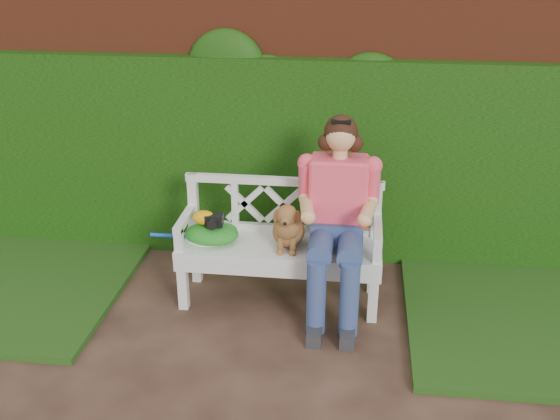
# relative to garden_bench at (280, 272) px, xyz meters

# --- Properties ---
(ground) EXTENTS (60.00, 60.00, 0.00)m
(ground) POSITION_rel_garden_bench_xyz_m (-0.15, -0.90, -0.24)
(ground) COLOR black
(brick_wall) EXTENTS (10.00, 0.30, 2.20)m
(brick_wall) POSITION_rel_garden_bench_xyz_m (-0.15, 1.00, 0.86)
(brick_wall) COLOR brown
(brick_wall) RESTS_ON ground
(ivy_hedge) EXTENTS (10.00, 0.18, 1.70)m
(ivy_hedge) POSITION_rel_garden_bench_xyz_m (-0.15, 0.78, 0.61)
(ivy_hedge) COLOR #286413
(ivy_hedge) RESTS_ON ground
(garden_bench) EXTENTS (1.62, 0.72, 0.48)m
(garden_bench) POSITION_rel_garden_bench_xyz_m (0.00, 0.00, 0.00)
(garden_bench) COLOR white
(garden_bench) RESTS_ON ground
(seated_woman) EXTENTS (0.86, 0.99, 1.46)m
(seated_woman) POSITION_rel_garden_bench_xyz_m (0.42, -0.02, 0.49)
(seated_woman) COLOR #DE3A65
(seated_woman) RESTS_ON ground
(dog) EXTENTS (0.36, 0.41, 0.38)m
(dog) POSITION_rel_garden_bench_xyz_m (0.07, -0.06, 0.43)
(dog) COLOR #B76633
(dog) RESTS_ON garden_bench
(tennis_racket) EXTENTS (0.69, 0.48, 0.03)m
(tennis_racket) POSITION_rel_garden_bench_xyz_m (-0.58, -0.01, 0.26)
(tennis_racket) COLOR white
(tennis_racket) RESTS_ON garden_bench
(green_bag) EXTENTS (0.40, 0.31, 0.14)m
(green_bag) POSITION_rel_garden_bench_xyz_m (-0.51, -0.03, 0.31)
(green_bag) COLOR #1B8028
(green_bag) RESTS_ON garden_bench
(camera_item) EXTENTS (0.13, 0.10, 0.09)m
(camera_item) POSITION_rel_garden_bench_xyz_m (-0.48, -0.04, 0.42)
(camera_item) COLOR black
(camera_item) RESTS_ON green_bag
(baseball_glove) EXTENTS (0.20, 0.17, 0.11)m
(baseball_glove) POSITION_rel_garden_bench_xyz_m (-0.56, -0.03, 0.43)
(baseball_glove) COLOR #F0A00E
(baseball_glove) RESTS_ON green_bag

